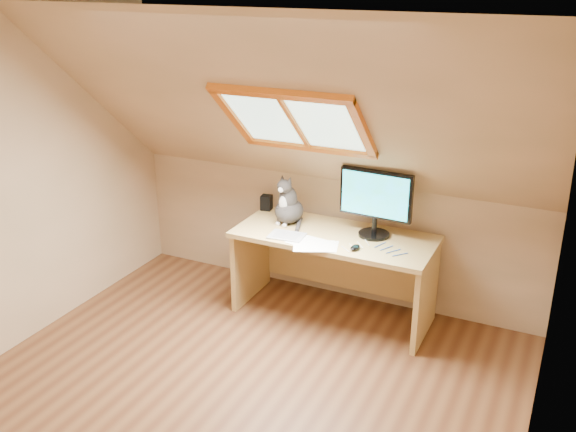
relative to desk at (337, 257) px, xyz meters
The scene contains 10 objects.
ground 1.53m from the desk, 96.97° to the right, with size 3.50×3.50×0.00m, color brown.
room_shell 1.82m from the desk, 96.56° to the right, with size 3.52×3.52×2.41m.
desk is the anchor object (origin of this frame).
monitor 0.58m from the desk, ahead, with size 0.56×0.24×0.51m.
cat 0.55m from the desk, behind, with size 0.26×0.30×0.41m.
desk_speaker 0.79m from the desk, 165.52° to the left, with size 0.09×0.09×0.12m, color black.
graphics_tablet 0.46m from the desk, 139.66° to the right, with size 0.26×0.19×0.01m, color #B2B2B7.
mouse 0.43m from the desk, 48.26° to the right, with size 0.06×0.10×0.03m, color black.
papers 0.40m from the desk, 106.33° to the right, with size 0.35×0.30×0.01m.
cables 0.47m from the desk, 26.41° to the right, with size 0.51×0.26×0.01m.
Camera 1 is at (1.79, -2.82, 2.59)m, focal length 40.00 mm.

